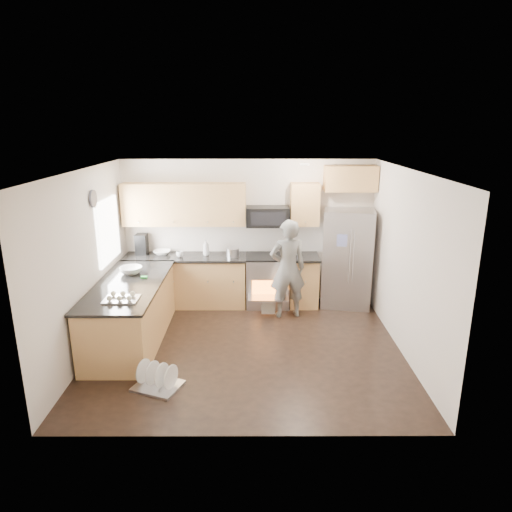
{
  "coord_description": "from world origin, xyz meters",
  "views": [
    {
      "loc": [
        0.12,
        -6.12,
        3.19
      ],
      "look_at": [
        0.14,
        0.5,
        1.27
      ],
      "focal_mm": 32.0,
      "sensor_mm": 36.0,
      "label": 1
    }
  ],
  "objects_px": {
    "refrigerator": "(347,258)",
    "person": "(288,269)",
    "dish_rack": "(158,381)",
    "stove_range": "(268,269)"
  },
  "relations": [
    {
      "from": "person",
      "to": "refrigerator",
      "type": "bearing_deg",
      "value": -165.12
    },
    {
      "from": "stove_range",
      "to": "person",
      "type": "height_order",
      "value": "stove_range"
    },
    {
      "from": "stove_range",
      "to": "dish_rack",
      "type": "relative_size",
      "value": 2.63
    },
    {
      "from": "stove_range",
      "to": "person",
      "type": "relative_size",
      "value": 1.06
    },
    {
      "from": "refrigerator",
      "to": "person",
      "type": "bearing_deg",
      "value": -144.55
    },
    {
      "from": "stove_range",
      "to": "refrigerator",
      "type": "relative_size",
      "value": 1.02
    },
    {
      "from": "stove_range",
      "to": "dish_rack",
      "type": "xyz_separation_m",
      "value": [
        -1.45,
        -2.75,
        -0.58
      ]
    },
    {
      "from": "person",
      "to": "dish_rack",
      "type": "relative_size",
      "value": 2.49
    },
    {
      "from": "refrigerator",
      "to": "stove_range",
      "type": "bearing_deg",
      "value": -169.7
    },
    {
      "from": "refrigerator",
      "to": "dish_rack",
      "type": "relative_size",
      "value": 2.59
    }
  ]
}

